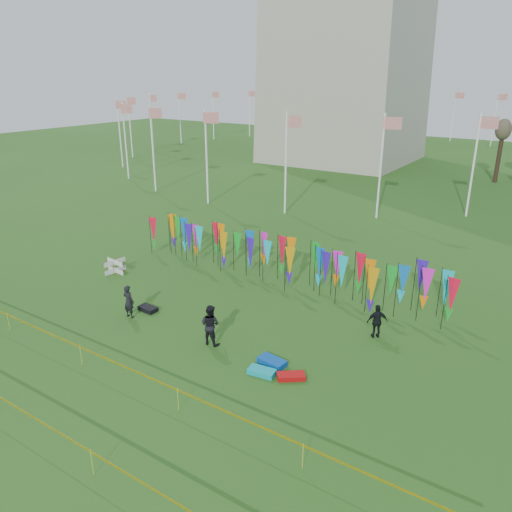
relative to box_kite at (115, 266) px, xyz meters
The scene contains 13 objects.
ground 9.40m from the box_kite, 28.16° to the right, with size 160.00×160.00×0.00m, color #234D15.
flagpole_ring 44.09m from the box_kite, 97.48° to the left, with size 57.40×56.16×8.00m.
banner_row 9.50m from the box_kite, 24.76° to the left, with size 18.64×0.64×2.51m.
caution_tape_near 10.90m from the box_kite, 42.30° to the right, with size 26.00×0.02×0.90m.
caution_tape_far 13.53m from the box_kite, 53.42° to the right, with size 26.00×0.02×0.90m.
box_kite is the anchor object (origin of this frame).
person_left 5.89m from the box_kite, 35.23° to the right, with size 0.59×0.43×1.61m, color black.
person_mid 10.04m from the box_kite, 18.62° to the right, with size 0.86×0.53×1.78m, color black.
person_right 15.21m from the box_kite, ahead, with size 0.90×0.51×1.54m, color black.
kite_bag_turquoise 13.17m from the box_kite, 17.37° to the right, with size 1.04×0.52×0.21m, color #0CB2C1.
kite_bag_blue 12.92m from the box_kite, 14.07° to the right, with size 1.11×0.58×0.23m, color #0B4CB4.
kite_bag_red 14.11m from the box_kite, 14.67° to the right, with size 1.05×0.48×0.19m, color red.
kite_bag_black 5.62m from the box_kite, 25.94° to the right, with size 0.92×0.53×0.21m, color black.
Camera 1 is at (13.13, -13.20, 10.85)m, focal length 35.00 mm.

